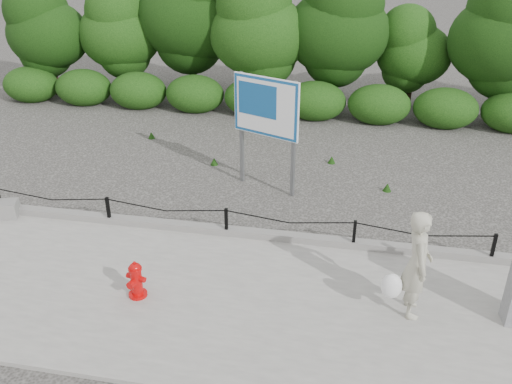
{
  "coord_description": "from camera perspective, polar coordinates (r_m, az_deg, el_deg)",
  "views": [
    {
      "loc": [
        2.37,
        -9.01,
        5.72
      ],
      "look_at": [
        0.56,
        0.2,
        1.0
      ],
      "focal_mm": 38.0,
      "sensor_mm": 36.0,
      "label": 1
    }
  ],
  "objects": [
    {
      "name": "curb",
      "position": [
        10.89,
        -3.05,
        -4.09
      ],
      "size": [
        14.0,
        0.22,
        0.14
      ],
      "primitive_type": "cube",
      "color": "slate",
      "rests_on": "sidewalk"
    },
    {
      "name": "advertising_sign",
      "position": [
        12.17,
        1.03,
        8.41
      ],
      "size": [
        1.57,
        0.74,
        2.69
      ],
      "rotation": [
        0.0,
        0.0,
        -0.4
      ],
      "color": "slate",
      "rests_on": "ground"
    },
    {
      "name": "pedestrian",
      "position": [
        8.76,
        16.44,
        -7.42
      ],
      "size": [
        0.76,
        0.69,
        1.81
      ],
      "rotation": [
        0.0,
        0.0,
        1.65
      ],
      "color": "#ADAA94",
      "rests_on": "sidewalk"
    },
    {
      "name": "treeline",
      "position": [
        18.33,
        4.96,
        16.94
      ],
      "size": [
        20.38,
        3.86,
        5.05
      ],
      "color": "black",
      "rests_on": "ground"
    },
    {
      "name": "chain_barrier",
      "position": [
        10.7,
        -3.15,
        -2.82
      ],
      "size": [
        10.06,
        0.06,
        0.6
      ],
      "color": "black",
      "rests_on": "sidewalk"
    },
    {
      "name": "sidewalk",
      "position": [
        9.32,
        -6.1,
        -11.0
      ],
      "size": [
        14.0,
        4.0,
        0.08
      ],
      "primitive_type": "cube",
      "color": "gray",
      "rests_on": "ground"
    },
    {
      "name": "ground",
      "position": [
        10.93,
        -3.09,
        -4.9
      ],
      "size": [
        90.0,
        90.0,
        0.0
      ],
      "primitive_type": "plane",
      "color": "#2D2B28",
      "rests_on": "ground"
    },
    {
      "name": "fire_hydrant",
      "position": [
        9.28,
        -12.51,
        -9.03
      ],
      "size": [
        0.38,
        0.39,
        0.67
      ],
      "rotation": [
        0.0,
        0.0,
        -0.23
      ],
      "color": "#BF0707",
      "rests_on": "sidewalk"
    }
  ]
}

